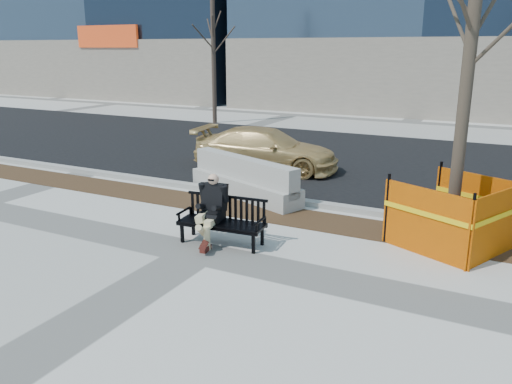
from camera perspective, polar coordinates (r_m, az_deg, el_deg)
ground at (r=9.27m, az=-6.50°, el=-6.67°), size 120.00×120.00×0.00m
mulch_strip at (r=11.38m, az=0.75°, el=-2.24°), size 40.00×1.20×0.02m
asphalt_street at (r=16.97m, az=10.15°, el=3.54°), size 60.00×10.40×0.01m
curb at (r=12.18m, az=2.74°, el=-0.77°), size 60.00×0.25×0.12m
bench at (r=9.63m, az=-3.77°, el=-5.71°), size 1.70×0.74×0.88m
seated_man at (r=9.76m, az=-4.82°, el=-5.43°), size 0.64×0.98×1.30m
tree_fence at (r=10.21m, az=20.56°, el=-5.47°), size 3.49×3.49×6.58m
sedan at (r=15.32m, az=1.09°, el=2.46°), size 4.45×2.26×1.24m
jersey_barrier_left at (r=12.59m, az=-1.28°, el=-0.49°), size 3.42×1.88×0.98m
far_tree_left at (r=25.22m, az=-4.57°, el=7.66°), size 2.65×2.65×6.20m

